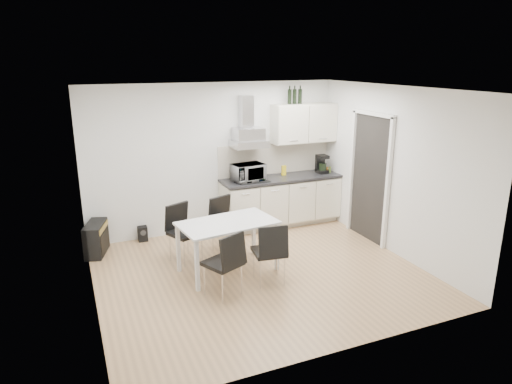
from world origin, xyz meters
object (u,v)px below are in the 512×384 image
(dining_table, at_px, (228,228))
(floor_speaker, at_px, (143,234))
(kitchenette, at_px, (282,181))
(chair_far_left, at_px, (185,234))
(chair_far_right, at_px, (228,225))
(chair_near_right, at_px, (269,252))
(chair_near_left, at_px, (223,264))
(guitar_amp, at_px, (96,239))

(dining_table, height_order, floor_speaker, dining_table)
(dining_table, xyz_separation_m, floor_speaker, (-0.95, 1.63, -0.54))
(kitchenette, distance_m, chair_far_left, 2.27)
(kitchenette, distance_m, floor_speaker, 2.63)
(kitchenette, distance_m, chair_far_right, 1.61)
(chair_near_right, bearing_deg, chair_far_left, 135.74)
(chair_near_left, distance_m, guitar_amp, 2.47)
(guitar_amp, relative_size, floor_speaker, 2.57)
(chair_near_left, relative_size, guitar_amp, 1.34)
(chair_far_right, relative_size, chair_near_left, 1.00)
(kitchenette, xyz_separation_m, floor_speaker, (-2.53, 0.17, -0.70))
(chair_near_right, bearing_deg, guitar_amp, 145.46)
(kitchenette, xyz_separation_m, chair_far_left, (-2.05, -0.89, -0.39))
(chair_far_right, height_order, chair_near_right, same)
(chair_far_right, bearing_deg, kitchenette, -168.88)
(chair_near_right, bearing_deg, chair_near_left, -164.46)
(dining_table, relative_size, chair_far_right, 1.64)
(kitchenette, height_order, chair_near_left, kitchenette)
(chair_near_right, relative_size, floor_speaker, 3.43)
(chair_far_right, bearing_deg, chair_near_left, 48.27)
(chair_far_left, distance_m, chair_far_right, 0.71)
(chair_far_left, height_order, guitar_amp, chair_far_left)
(kitchenette, height_order, chair_near_right, kitchenette)
(chair_near_right, bearing_deg, floor_speaker, 129.76)
(dining_table, relative_size, chair_near_left, 1.64)
(chair_far_right, height_order, chair_near_left, same)
(floor_speaker, bearing_deg, chair_near_right, -57.35)
(chair_far_right, height_order, guitar_amp, chair_far_right)
(guitar_amp, bearing_deg, chair_far_left, -15.17)
(guitar_amp, distance_m, floor_speaker, 0.81)
(chair_far_left, height_order, chair_far_right, same)
(chair_far_left, relative_size, floor_speaker, 3.43)
(chair_far_left, bearing_deg, guitar_amp, -57.22)
(kitchenette, distance_m, chair_near_right, 2.37)
(dining_table, distance_m, chair_far_right, 0.74)
(chair_far_left, bearing_deg, floor_speaker, -89.67)
(chair_near_right, bearing_deg, dining_table, 133.59)
(kitchenette, height_order, chair_far_right, kitchenette)
(dining_table, height_order, chair_near_left, chair_near_left)
(chair_far_left, xyz_separation_m, chair_near_right, (0.87, -1.13, 0.00))
(dining_table, relative_size, floor_speaker, 5.63)
(guitar_amp, bearing_deg, chair_far_right, -2.26)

